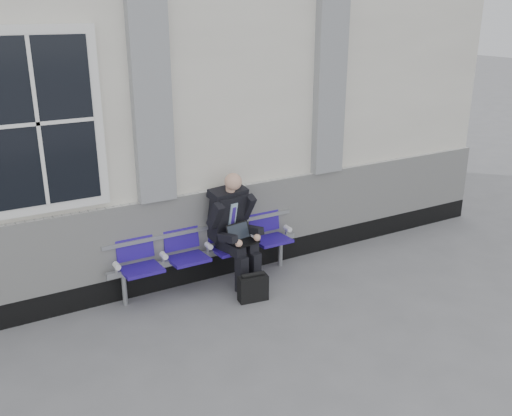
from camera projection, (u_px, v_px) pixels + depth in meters
ground at (57, 392)px, 5.30m from camera, size 70.00×70.00×0.00m
bench at (206, 244)px, 7.22m from camera, size 2.60×0.47×0.91m
businessman at (233, 225)px, 7.18m from camera, size 0.63×0.85×1.47m
briefcase at (253, 288)px, 6.91m from camera, size 0.38×0.20×0.37m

